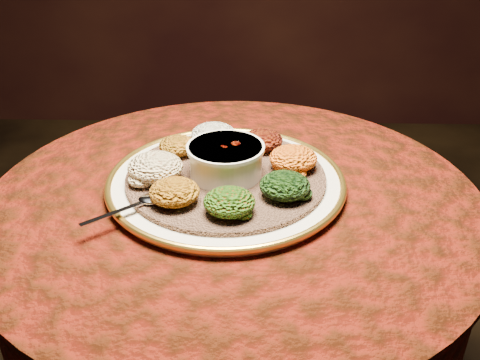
{
  "coord_description": "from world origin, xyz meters",
  "views": [
    {
      "loc": [
        0.04,
        -0.88,
        1.28
      ],
      "look_at": [
        0.01,
        0.01,
        0.76
      ],
      "focal_mm": 40.0,
      "sensor_mm": 36.0,
      "label": 1
    }
  ],
  "objects": [
    {
      "name": "table",
      "position": [
        0.0,
        0.0,
        0.55
      ],
      "size": [
        0.96,
        0.96,
        0.73
      ],
      "color": "black",
      "rests_on": "ground"
    },
    {
      "name": "platter",
      "position": [
        -0.02,
        0.02,
        0.75
      ],
      "size": [
        0.5,
        0.5,
        0.02
      ],
      "rotation": [
        0.0,
        0.0,
        -0.12
      ],
      "color": "silver",
      "rests_on": "table"
    },
    {
      "name": "injera",
      "position": [
        -0.02,
        0.02,
        0.76
      ],
      "size": [
        0.5,
        0.5,
        0.01
      ],
      "primitive_type": "cylinder",
      "rotation": [
        0.0,
        0.0,
        0.36
      ],
      "color": "#8B5D45",
      "rests_on": "platter"
    },
    {
      "name": "stew_bowl",
      "position": [
        -0.02,
        0.02,
        0.8
      ],
      "size": [
        0.15,
        0.15,
        0.06
      ],
      "color": "silver",
      "rests_on": "injera"
    },
    {
      "name": "spoon",
      "position": [
        -0.15,
        -0.09,
        0.77
      ],
      "size": [
        0.13,
        0.11,
        0.01
      ],
      "rotation": [
        0.0,
        0.0,
        -2.46
      ],
      "color": "silver",
      "rests_on": "injera"
    },
    {
      "name": "portion_ayib",
      "position": [
        -0.05,
        0.16,
        0.79
      ],
      "size": [
        0.1,
        0.09,
        0.05
      ],
      "primitive_type": "ellipsoid",
      "color": "white",
      "rests_on": "injera"
    },
    {
      "name": "portion_kitfo",
      "position": [
        0.06,
        0.14,
        0.78
      ],
      "size": [
        0.09,
        0.08,
        0.04
      ],
      "primitive_type": "ellipsoid",
      "color": "black",
      "rests_on": "injera"
    },
    {
      "name": "portion_tikil",
      "position": [
        0.12,
        0.05,
        0.78
      ],
      "size": [
        0.09,
        0.09,
        0.05
      ],
      "primitive_type": "ellipsoid",
      "color": "#C88C10",
      "rests_on": "injera"
    },
    {
      "name": "portion_gomen",
      "position": [
        0.09,
        -0.05,
        0.78
      ],
      "size": [
        0.09,
        0.09,
        0.04
      ],
      "primitive_type": "ellipsoid",
      "color": "black",
      "rests_on": "injera"
    },
    {
      "name": "portion_mixveg",
      "position": [
        -0.0,
        -0.11,
        0.78
      ],
      "size": [
        0.09,
        0.09,
        0.04
      ],
      "primitive_type": "ellipsoid",
      "color": "#AB240B",
      "rests_on": "injera"
    },
    {
      "name": "portion_kik",
      "position": [
        -0.1,
        -0.08,
        0.78
      ],
      "size": [
        0.09,
        0.09,
        0.04
      ],
      "primitive_type": "ellipsoid",
      "color": "#9C5F0D",
      "rests_on": "injera"
    },
    {
      "name": "portion_timatim",
      "position": [
        -0.15,
        0.0,
        0.79
      ],
      "size": [
        0.11,
        0.1,
        0.05
      ],
      "primitive_type": "ellipsoid",
      "color": "maroon",
      "rests_on": "injera"
    },
    {
      "name": "portion_shiro",
      "position": [
        -0.12,
        0.11,
        0.78
      ],
      "size": [
        0.08,
        0.07,
        0.04
      ],
      "primitive_type": "ellipsoid",
      "color": "#A55D13",
      "rests_on": "injera"
    }
  ]
}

